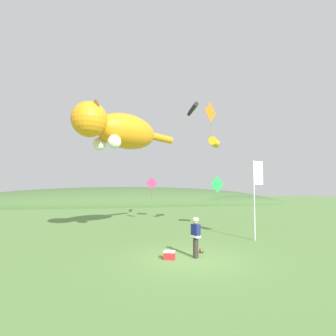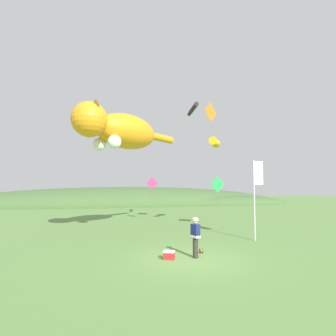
{
  "view_description": "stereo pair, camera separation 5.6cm",
  "coord_description": "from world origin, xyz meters",
  "px_view_note": "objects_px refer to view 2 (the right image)",
  "views": [
    {
      "loc": [
        -3.75,
        -11.15,
        3.21
      ],
      "look_at": [
        0.0,
        4.0,
        4.26
      ],
      "focal_mm": 28.0,
      "sensor_mm": 36.0,
      "label": 1
    },
    {
      "loc": [
        -3.7,
        -11.17,
        3.21
      ],
      "look_at": [
        0.0,
        4.0,
        4.26
      ],
      "focal_mm": 28.0,
      "sensor_mm": 36.0,
      "label": 2
    }
  ],
  "objects_px": {
    "festival_attendant": "(195,236)",
    "kite_fish_windsock": "(215,143)",
    "festival_banner_pole": "(256,188)",
    "kite_tube_streamer": "(193,109)",
    "kite_diamond_pink": "(152,183)",
    "kite_spool": "(201,251)",
    "kite_diamond_green": "(217,185)",
    "kite_giant_cat": "(120,130)",
    "picnic_cooler": "(169,255)",
    "kite_diamond_orange": "(211,112)"
  },
  "relations": [
    {
      "from": "kite_diamond_green",
      "to": "kite_diamond_orange",
      "type": "distance_m",
      "value": 5.65
    },
    {
      "from": "festival_attendant",
      "to": "picnic_cooler",
      "type": "distance_m",
      "value": 1.43
    },
    {
      "from": "festival_banner_pole",
      "to": "kite_fish_windsock",
      "type": "height_order",
      "value": "kite_fish_windsock"
    },
    {
      "from": "kite_diamond_green",
      "to": "kite_diamond_orange",
      "type": "relative_size",
      "value": 0.93
    },
    {
      "from": "kite_fish_windsock",
      "to": "kite_diamond_green",
      "type": "distance_m",
      "value": 3.35
    },
    {
      "from": "kite_giant_cat",
      "to": "kite_diamond_orange",
      "type": "relative_size",
      "value": 3.21
    },
    {
      "from": "festival_banner_pole",
      "to": "kite_fish_windsock",
      "type": "distance_m",
      "value": 6.49
    },
    {
      "from": "kite_spool",
      "to": "kite_giant_cat",
      "type": "xyz_separation_m",
      "value": [
        -3.57,
        6.03,
        6.88
      ]
    },
    {
      "from": "kite_diamond_green",
      "to": "picnic_cooler",
      "type": "bearing_deg",
      "value": -126.86
    },
    {
      "from": "kite_tube_streamer",
      "to": "kite_spool",
      "type": "bearing_deg",
      "value": -107.06
    },
    {
      "from": "kite_diamond_green",
      "to": "kite_diamond_pink",
      "type": "height_order",
      "value": "kite_diamond_pink"
    },
    {
      "from": "kite_diamond_pink",
      "to": "kite_diamond_green",
      "type": "bearing_deg",
      "value": -44.75
    },
    {
      "from": "festival_attendant",
      "to": "kite_giant_cat",
      "type": "bearing_deg",
      "value": 114.23
    },
    {
      "from": "picnic_cooler",
      "to": "kite_diamond_orange",
      "type": "bearing_deg",
      "value": 54.43
    },
    {
      "from": "picnic_cooler",
      "to": "kite_giant_cat",
      "type": "relative_size",
      "value": 0.07
    },
    {
      "from": "festival_banner_pole",
      "to": "kite_tube_streamer",
      "type": "relative_size",
      "value": 1.52
    },
    {
      "from": "kite_spool",
      "to": "picnic_cooler",
      "type": "distance_m",
      "value": 1.85
    },
    {
      "from": "festival_banner_pole",
      "to": "kite_diamond_orange",
      "type": "bearing_deg",
      "value": 102.27
    },
    {
      "from": "kite_diamond_pink",
      "to": "kite_diamond_orange",
      "type": "xyz_separation_m",
      "value": [
        3.59,
        -5.25,
        5.39
      ]
    },
    {
      "from": "kite_spool",
      "to": "festival_banner_pole",
      "type": "bearing_deg",
      "value": 24.67
    },
    {
      "from": "picnic_cooler",
      "to": "festival_banner_pole",
      "type": "xyz_separation_m",
      "value": [
        5.99,
        2.6,
        2.91
      ]
    },
    {
      "from": "festival_banner_pole",
      "to": "picnic_cooler",
      "type": "bearing_deg",
      "value": -156.54
    },
    {
      "from": "kite_giant_cat",
      "to": "kite_diamond_green",
      "type": "distance_m",
      "value": 8.65
    },
    {
      "from": "festival_banner_pole",
      "to": "kite_tube_streamer",
      "type": "height_order",
      "value": "kite_tube_streamer"
    },
    {
      "from": "picnic_cooler",
      "to": "kite_diamond_pink",
      "type": "height_order",
      "value": "kite_diamond_pink"
    },
    {
      "from": "kite_spool",
      "to": "kite_diamond_green",
      "type": "height_order",
      "value": "kite_diamond_green"
    },
    {
      "from": "kite_spool",
      "to": "kite_diamond_orange",
      "type": "xyz_separation_m",
      "value": [
        3.29,
        6.38,
        8.7
      ]
    },
    {
      "from": "festival_banner_pole",
      "to": "kite_diamond_orange",
      "type": "distance_m",
      "value": 7.3
    },
    {
      "from": "kite_giant_cat",
      "to": "kite_diamond_green",
      "type": "relative_size",
      "value": 3.44
    },
    {
      "from": "kite_fish_windsock",
      "to": "festival_banner_pole",
      "type": "bearing_deg",
      "value": -88.21
    },
    {
      "from": "kite_giant_cat",
      "to": "kite_diamond_green",
      "type": "bearing_deg",
      "value": 8.72
    },
    {
      "from": "festival_banner_pole",
      "to": "kite_diamond_pink",
      "type": "xyz_separation_m",
      "value": [
        -4.55,
        9.67,
        0.33
      ]
    },
    {
      "from": "kite_fish_windsock",
      "to": "kite_diamond_pink",
      "type": "height_order",
      "value": "kite_fish_windsock"
    },
    {
      "from": "kite_spool",
      "to": "kite_diamond_orange",
      "type": "relative_size",
      "value": 0.09
    },
    {
      "from": "festival_banner_pole",
      "to": "kite_diamond_orange",
      "type": "height_order",
      "value": "kite_diamond_orange"
    },
    {
      "from": "festival_attendant",
      "to": "kite_diamond_green",
      "type": "relative_size",
      "value": 0.79
    },
    {
      "from": "kite_tube_streamer",
      "to": "kite_diamond_green",
      "type": "relative_size",
      "value": 1.37
    },
    {
      "from": "festival_attendant",
      "to": "festival_banner_pole",
      "type": "height_order",
      "value": "festival_banner_pole"
    },
    {
      "from": "kite_diamond_pink",
      "to": "festival_attendant",
      "type": "bearing_deg",
      "value": -91.11
    },
    {
      "from": "picnic_cooler",
      "to": "kite_diamond_pink",
      "type": "xyz_separation_m",
      "value": [
        1.44,
        12.27,
        3.24
      ]
    },
    {
      "from": "kite_diamond_green",
      "to": "kite_diamond_orange",
      "type": "bearing_deg",
      "value": -136.18
    },
    {
      "from": "kite_spool",
      "to": "picnic_cooler",
      "type": "bearing_deg",
      "value": -159.63
    },
    {
      "from": "festival_attendant",
      "to": "kite_tube_streamer",
      "type": "xyz_separation_m",
      "value": [
        3.39,
        10.01,
        8.9
      ]
    },
    {
      "from": "festival_attendant",
      "to": "kite_fish_windsock",
      "type": "distance_m",
      "value": 10.92
    },
    {
      "from": "kite_giant_cat",
      "to": "kite_fish_windsock",
      "type": "xyz_separation_m",
      "value": [
        7.65,
        1.36,
        -0.35
      ]
    },
    {
      "from": "kite_giant_cat",
      "to": "kite_diamond_orange",
      "type": "height_order",
      "value": "kite_diamond_orange"
    },
    {
      "from": "festival_attendant",
      "to": "kite_giant_cat",
      "type": "xyz_separation_m",
      "value": [
        -3.03,
        6.74,
        6.04
      ]
    },
    {
      "from": "picnic_cooler",
      "to": "festival_banner_pole",
      "type": "distance_m",
      "value": 7.15
    },
    {
      "from": "kite_giant_cat",
      "to": "kite_diamond_green",
      "type": "height_order",
      "value": "kite_giant_cat"
    },
    {
      "from": "festival_attendant",
      "to": "kite_diamond_green",
      "type": "distance_m",
      "value": 9.5
    }
  ]
}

